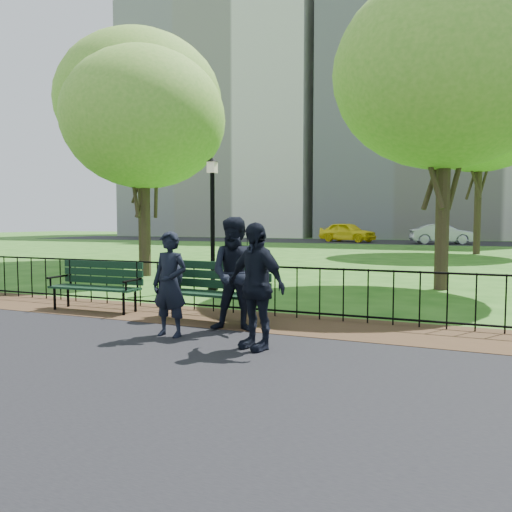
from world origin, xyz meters
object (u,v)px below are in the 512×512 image
at_px(tree_mid_w, 140,103).
at_px(person_right, 255,286).
at_px(tree_far_e, 481,106).
at_px(park_bench_main, 193,280).
at_px(sedan_silver, 442,234).
at_px(park_bench_left_a, 98,280).
at_px(lamppost, 213,218).
at_px(person_left, 170,284).
at_px(taxi, 347,232).
at_px(tree_near_e, 446,73).
at_px(person_mid, 237,274).
at_px(tree_near_w, 144,119).

xyz_separation_m(tree_mid_w, person_right, (9.62, -11.21, -5.57)).
relative_size(tree_far_e, person_right, 6.45).
xyz_separation_m(park_bench_main, sedan_silver, (2.92, 31.46, 0.06)).
xyz_separation_m(park_bench_left_a, person_right, (3.78, -1.49, 0.26)).
relative_size(park_bench_left_a, lamppost, 0.56).
bearing_deg(tree_mid_w, tree_far_e, 39.08).
bearing_deg(park_bench_left_a, person_left, -30.11).
bearing_deg(sedan_silver, tree_far_e, 175.80).
bearing_deg(person_left, tree_far_e, 79.72).
bearing_deg(park_bench_main, person_left, -72.26).
distance_m(person_right, sedan_silver, 32.85).
xyz_separation_m(park_bench_main, lamppost, (-1.39, 3.45, 1.05)).
bearing_deg(taxi, tree_near_e, -143.76).
height_order(person_mid, taxi, person_mid).
distance_m(lamppost, person_right, 5.78).
xyz_separation_m(park_bench_main, tree_mid_w, (-7.93, 9.85, 5.72)).
distance_m(tree_near_w, person_left, 9.27).
bearing_deg(person_mid, park_bench_main, 141.21).
distance_m(person_right, taxi, 34.56).
relative_size(person_mid, taxi, 0.37).
bearing_deg(person_right, tree_near_w, 155.81).
distance_m(tree_far_e, taxi, 16.77).
distance_m(taxi, sedan_silver, 7.28).
distance_m(tree_near_e, person_mid, 7.98).
bearing_deg(lamppost, person_right, -57.29).
relative_size(park_bench_main, person_right, 1.21).
bearing_deg(person_left, person_right, -5.50).
bearing_deg(person_left, lamppost, 111.94).
bearing_deg(tree_mid_w, sedan_silver, 63.35).
xyz_separation_m(park_bench_main, tree_near_e, (3.73, 5.64, 4.51)).
distance_m(lamppost, tree_mid_w, 10.27).
distance_m(tree_near_e, tree_mid_w, 12.45).
xyz_separation_m(park_bench_main, person_right, (1.69, -1.36, 0.15)).
relative_size(lamppost, tree_far_e, 0.30).
bearing_deg(tree_near_e, person_left, -116.75).
bearing_deg(taxi, tree_near_w, -161.23).
bearing_deg(tree_far_e, park_bench_main, -103.66).
height_order(tree_near_e, taxi, tree_near_e).
distance_m(tree_mid_w, sedan_silver, 24.84).
relative_size(tree_near_w, tree_near_e, 0.91).
relative_size(lamppost, person_mid, 1.85).
bearing_deg(person_mid, tree_near_w, 120.87).
height_order(park_bench_left_a, tree_near_e, tree_near_e).
bearing_deg(person_mid, tree_mid_w, 117.95).
bearing_deg(lamppost, tree_near_w, 148.23).
distance_m(park_bench_left_a, person_right, 4.07).
bearing_deg(person_right, person_left, -164.70).
relative_size(park_bench_left_a, person_left, 1.18).
distance_m(tree_near_w, tree_mid_w, 5.63).
bearing_deg(park_bench_left_a, sedan_silver, 79.57).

